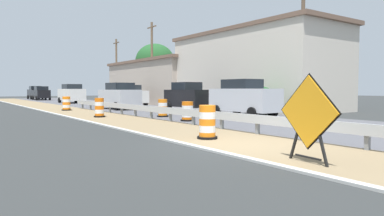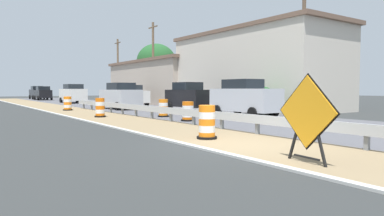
# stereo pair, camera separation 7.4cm
# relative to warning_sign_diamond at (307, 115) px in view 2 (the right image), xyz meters

# --- Properties ---
(ground_plane) EXTENTS (160.00, 160.00, 0.00)m
(ground_plane) POSITION_rel_warning_sign_diamond_xyz_m (0.44, 2.67, -1.06)
(ground_plane) COLOR #2B2D2D
(median_dirt_strip) EXTENTS (3.56, 120.00, 0.01)m
(median_dirt_strip) POSITION_rel_warning_sign_diamond_xyz_m (1.02, 2.67, -1.05)
(median_dirt_strip) COLOR #7F6B4C
(median_dirt_strip) RESTS_ON ground
(far_lane_asphalt) EXTENTS (8.47, 120.00, 0.00)m
(far_lane_asphalt) POSITION_rel_warning_sign_diamond_xyz_m (7.04, 2.67, -1.06)
(far_lane_asphalt) COLOR #4C4C51
(far_lane_asphalt) RESTS_ON ground
(curb_near_edge) EXTENTS (0.20, 120.00, 0.11)m
(curb_near_edge) POSITION_rel_warning_sign_diamond_xyz_m (-0.86, 2.67, -1.05)
(curb_near_edge) COLOR #ADADA8
(curb_near_edge) RESTS_ON ground
(guardrail_median) EXTENTS (0.18, 40.03, 0.71)m
(guardrail_median) POSITION_rel_warning_sign_diamond_xyz_m (2.57, 5.07, -0.54)
(guardrail_median) COLOR #ADB2B7
(guardrail_median) RESTS_ON ground
(warning_sign_diamond) EXTENTS (0.21, 1.68, 1.98)m
(warning_sign_diamond) POSITION_rel_warning_sign_diamond_xyz_m (0.00, 0.00, 0.00)
(warning_sign_diamond) COLOR black
(warning_sign_diamond) RESTS_ON ground
(traffic_barrel_nearest) EXTENTS (0.67, 0.67, 1.10)m
(traffic_barrel_nearest) POSITION_rel_warning_sign_diamond_xyz_m (0.44, 4.20, -0.56)
(traffic_barrel_nearest) COLOR orange
(traffic_barrel_nearest) RESTS_ON ground
(traffic_barrel_close) EXTENTS (0.72, 0.72, 0.99)m
(traffic_barrel_close) POSITION_rel_warning_sign_diamond_xyz_m (3.50, 9.83, -0.61)
(traffic_barrel_close) COLOR orange
(traffic_barrel_close) RESTS_ON ground
(traffic_barrel_mid) EXTENTS (0.67, 0.67, 1.04)m
(traffic_barrel_mid) POSITION_rel_warning_sign_diamond_xyz_m (3.80, 12.85, -0.59)
(traffic_barrel_mid) COLOR orange
(traffic_barrel_mid) RESTS_ON ground
(traffic_barrel_far) EXTENTS (0.64, 0.64, 1.11)m
(traffic_barrel_far) POSITION_rel_warning_sign_diamond_xyz_m (0.67, 14.76, -0.55)
(traffic_barrel_far) COLOR orange
(traffic_barrel_far) RESTS_ON ground
(traffic_barrel_farther) EXTENTS (0.72, 0.72, 1.07)m
(traffic_barrel_farther) POSITION_rel_warning_sign_diamond_xyz_m (0.87, 22.39, -0.58)
(traffic_barrel_farther) COLOR orange
(traffic_barrel_farther) RESTS_ON ground
(car_lead_near_lane) EXTENTS (2.09, 4.48, 2.06)m
(car_lead_near_lane) POSITION_rel_warning_sign_diamond_xyz_m (4.87, 50.88, -0.03)
(car_lead_near_lane) COLOR black
(car_lead_near_lane) RESTS_ON ground
(car_trailing_near_lane) EXTENTS (1.98, 4.61, 2.22)m
(car_trailing_near_lane) POSITION_rel_warning_sign_diamond_xyz_m (7.99, 10.44, 0.05)
(car_trailing_near_lane) COLOR silver
(car_trailing_near_lane) RESTS_ON ground
(car_lead_far_lane) EXTENTS (2.21, 4.76, 2.22)m
(car_lead_far_lane) POSITION_rel_warning_sign_diamond_xyz_m (5.36, 36.80, 0.05)
(car_lead_far_lane) COLOR silver
(car_lead_far_lane) RESTS_ON ground
(car_mid_far_lane) EXTENTS (2.15, 4.75, 2.04)m
(car_mid_far_lane) POSITION_rel_warning_sign_diamond_xyz_m (8.17, 26.78, -0.04)
(car_mid_far_lane) COLOR silver
(car_mid_far_lane) RESTS_ON ground
(car_trailing_far_lane) EXTENTS (2.15, 4.50, 2.14)m
(car_trailing_far_lane) POSITION_rel_warning_sign_diamond_xyz_m (4.91, 21.77, 0.01)
(car_trailing_far_lane) COLOR silver
(car_trailing_far_lane) RESTS_ON ground
(car_distant_a) EXTENTS (2.04, 4.06, 2.15)m
(car_distant_a) POSITION_rel_warning_sign_diamond_xyz_m (8.18, 16.65, 0.01)
(car_distant_a) COLOR black
(car_distant_a) RESTS_ON ground
(car_distant_b) EXTENTS (2.00, 4.66, 2.14)m
(car_distant_b) POSITION_rel_warning_sign_diamond_xyz_m (5.06, 56.38, 0.01)
(car_distant_b) COLOR black
(car_distant_b) RESTS_ON ground
(car_distant_c) EXTENTS (2.01, 4.35, 2.20)m
(car_distant_c) POSITION_rel_warning_sign_diamond_xyz_m (8.30, 46.82, 0.04)
(car_distant_c) COLOR navy
(car_distant_c) RESTS_ON ground
(roadside_shop_near) EXTENTS (6.53, 15.06, 6.40)m
(roadside_shop_near) POSITION_rel_warning_sign_diamond_xyz_m (14.30, 15.90, 2.16)
(roadside_shop_near) COLOR beige
(roadside_shop_near) RESTS_ON ground
(roadside_shop_far) EXTENTS (9.32, 16.02, 4.90)m
(roadside_shop_far) POSITION_rel_warning_sign_diamond_xyz_m (15.11, 30.55, 1.40)
(roadside_shop_far) COLOR #AD9E8E
(roadside_shop_far) RESTS_ON ground
(utility_pole_near) EXTENTS (0.24, 1.80, 8.57)m
(utility_pole_near) POSITION_rel_warning_sign_diamond_xyz_m (12.16, 9.45, 3.38)
(utility_pole_near) COLOR brown
(utility_pole_near) RESTS_ON ground
(utility_pole_mid) EXTENTS (0.24, 1.80, 8.58)m
(utility_pole_mid) POSITION_rel_warning_sign_diamond_xyz_m (11.01, 27.42, 3.39)
(utility_pole_mid) COLOR brown
(utility_pole_mid) RESTS_ON ground
(utility_pole_far) EXTENTS (0.24, 1.80, 8.30)m
(utility_pole_far) POSITION_rel_warning_sign_diamond_xyz_m (11.96, 39.06, 3.25)
(utility_pole_far) COLOR brown
(utility_pole_far) RESTS_ON ground
(bush_roadside) EXTENTS (2.68, 2.68, 1.85)m
(bush_roadside) POSITION_rel_warning_sign_diamond_xyz_m (9.67, 11.04, -0.13)
(bush_roadside) COLOR #1E4C23
(bush_roadside) RESTS_ON ground
(tree_roadside) EXTENTS (4.77, 4.77, 7.17)m
(tree_roadside) POSITION_rel_warning_sign_diamond_xyz_m (14.27, 32.65, 3.95)
(tree_roadside) COLOR #4C3D2D
(tree_roadside) RESTS_ON ground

